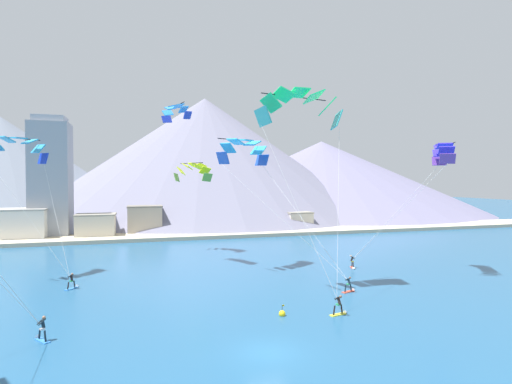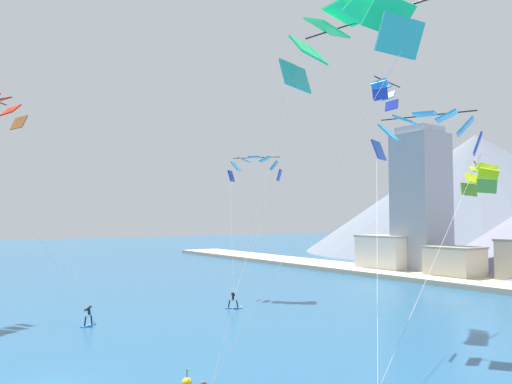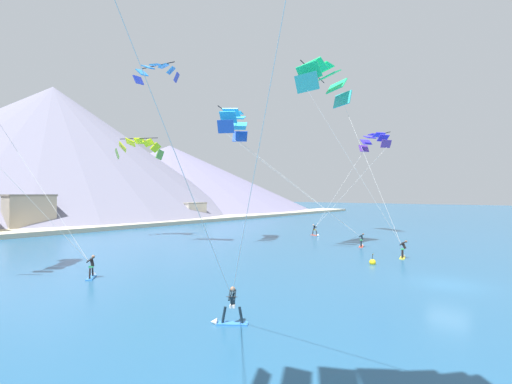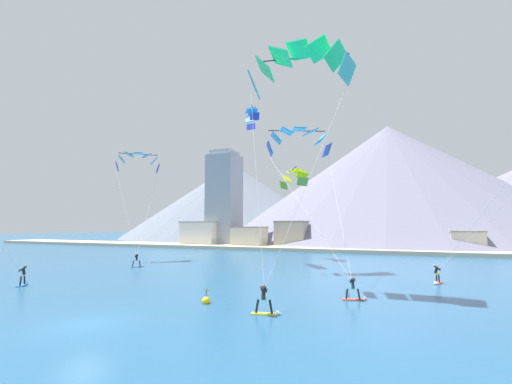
# 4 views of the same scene
# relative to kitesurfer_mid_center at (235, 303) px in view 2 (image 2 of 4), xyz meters

# --- Properties ---
(kitesurfer_mid_center) EXTENTS (1.37, 1.63, 1.74)m
(kitesurfer_mid_center) POSITION_rel_kitesurfer_mid_center_xyz_m (0.00, 0.00, 0.00)
(kitesurfer_mid_center) COLOR #337FDB
(kitesurfer_mid_center) RESTS_ON ground
(kitesurfer_far_right) EXTENTS (1.37, 1.63, 1.80)m
(kitesurfer_far_right) POSITION_rel_kitesurfer_mid_center_xyz_m (0.03, -13.87, 0.05)
(kitesurfer_far_right) COLOR #337FDB
(kitesurfer_far_right) RESTS_ON ground
(parafoil_kite_near_lead) EXTENTS (9.18, 10.36, 18.94)m
(parafoil_kite_near_lead) POSITION_rel_kitesurfer_mid_center_xyz_m (22.24, -6.58, 18.25)
(parafoil_kite_near_lead) COLOR #33B2AF
(parafoil_kite_near_trail) EXTENTS (10.94, 15.73, 15.02)m
(parafoil_kite_near_trail) POSITION_rel_kitesurfer_mid_center_xyz_m (19.19, 4.12, 14.52)
(parafoil_kite_near_trail) COLOR blue
(parafoil_kite_mid_center) EXTENTS (8.97, 9.32, 14.68)m
(parafoil_kite_mid_center) POSITION_rel_kitesurfer_mid_center_xyz_m (-6.46, 6.56, 14.34)
(parafoil_kite_mid_center) COLOR #1434BD
(parafoil_kite_distant_high_outer) EXTENTS (3.67, 5.20, 2.25)m
(parafoil_kite_distant_high_outer) POSITION_rel_kitesurfer_mid_center_xyz_m (11.19, 8.82, 19.70)
(parafoil_kite_distant_high_outer) COLOR #2637B3
(parafoil_kite_distant_low_drift) EXTENTS (5.68, 5.37, 2.99)m
(parafoil_kite_distant_low_drift) POSITION_rel_kitesurfer_mid_center_xyz_m (14.60, 18.12, 12.19)
(parafoil_kite_distant_low_drift) COLOR #67A73B
(race_marker_buoy) EXTENTS (0.56, 0.56, 1.02)m
(race_marker_buoy) POSITION_rel_kitesurfer_mid_center_xyz_m (17.79, -13.77, -0.34)
(race_marker_buoy) COLOR yellow
(race_marker_buoy) RESTS_ON ground
(shore_building_promenade_mid) EXTENTS (9.08, 6.70, 5.98)m
(shore_building_promenade_mid) POSITION_rel_kitesurfer_mid_center_xyz_m (-14.25, 37.85, 2.50)
(shore_building_promenade_mid) COLOR silver
(shore_building_promenade_mid) RESTS_ON ground
(shore_building_quay_west) EXTENTS (7.25, 5.44, 4.77)m
(shore_building_quay_west) POSITION_rel_kitesurfer_mid_center_xyz_m (-1.50, 37.06, 1.90)
(shore_building_quay_west) COLOR beige
(shore_building_quay_west) RESTS_ON ground
(highrise_tower) EXTENTS (7.00, 7.00, 23.39)m
(highrise_tower) POSITION_rel_kitesurfer_mid_center_xyz_m (-9.83, 40.70, 10.98)
(highrise_tower) COLOR #999EA8
(highrise_tower) RESTS_ON ground
(mountain_peak_west_ridge) EXTENTS (89.27, 89.27, 30.81)m
(mountain_peak_west_ridge) POSITION_rel_kitesurfer_mid_center_xyz_m (-34.40, 94.90, 14.91)
(mountain_peak_west_ridge) COLOR slate
(mountain_peak_west_ridge) RESTS_ON ground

